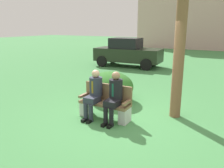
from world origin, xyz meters
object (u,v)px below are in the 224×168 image
object	(u,v)px
seated_man_left	(94,92)
building_backdrop	(203,6)
seated_man_right	(114,95)
park_bench	(106,103)
shrub_near_bench	(110,86)
parked_car_near	(128,52)

from	to	relation	value
seated_man_left	building_backdrop	world-z (taller)	building_backdrop
seated_man_right	building_backdrop	xyz separation A→B (m)	(-1.59, 23.63, 3.80)
park_bench	building_backdrop	xyz separation A→B (m)	(-1.27, 23.51, 4.13)
park_bench	shrub_near_bench	xyz separation A→B (m)	(-0.61, 1.35, 0.08)
seated_man_right	parked_car_near	world-z (taller)	parked_car_near
seated_man_right	shrub_near_bench	bearing A→B (deg)	122.52
seated_man_left	park_bench	bearing A→B (deg)	23.67
seated_man_left	seated_man_right	distance (m)	0.60
shrub_near_bench	building_backdrop	size ratio (longest dim) A/B	0.12
seated_man_right	building_backdrop	world-z (taller)	building_backdrop
park_bench	building_backdrop	size ratio (longest dim) A/B	0.11
park_bench	parked_car_near	distance (m)	8.00
parked_car_near	building_backdrop	bearing A→B (deg)	84.28
parked_car_near	building_backdrop	size ratio (longest dim) A/B	0.31
park_bench	seated_man_left	size ratio (longest dim) A/B	1.08
park_bench	shrub_near_bench	world-z (taller)	shrub_near_bench
seated_man_right	parked_car_near	bearing A→B (deg)	112.90
seated_man_left	seated_man_right	world-z (taller)	seated_man_right
shrub_near_bench	parked_car_near	xyz separation A→B (m)	(-2.26, 6.10, 0.36)
seated_man_right	parked_car_near	distance (m)	8.22
seated_man_left	building_backdrop	size ratio (longest dim) A/B	0.10
seated_man_right	shrub_near_bench	world-z (taller)	seated_man_right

